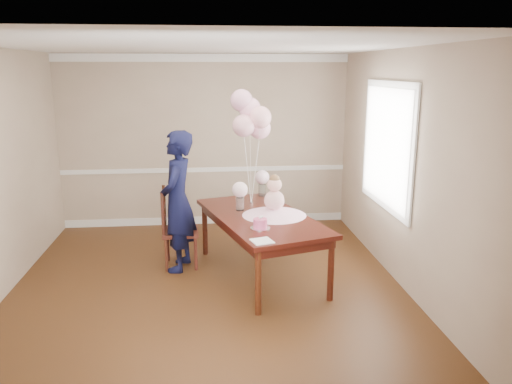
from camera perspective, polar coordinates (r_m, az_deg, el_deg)
name	(u,v)px	position (r m, az deg, el deg)	size (l,w,h in m)	color
floor	(208,288)	(5.91, -5.51, -10.86)	(4.50, 5.00, 0.00)	#321B0C
ceiling	(202,46)	(5.37, -6.21, 16.29)	(4.50, 5.00, 0.02)	white
wall_back	(205,142)	(7.95, -5.88, 5.74)	(4.50, 0.02, 2.70)	gray
wall_front	(206,258)	(3.08, -5.74, -7.48)	(4.50, 0.02, 2.70)	gray
wall_right	(403,170)	(5.92, 16.50, 2.44)	(0.02, 5.00, 2.70)	gray
chair_rail_trim	(205,170)	(8.02, -5.80, 2.55)	(4.50, 0.02, 0.07)	silver
crown_molding	(203,58)	(7.86, -6.12, 15.00)	(4.50, 0.02, 0.12)	white
baseboard_trim	(207,220)	(8.22, -5.66, -3.20)	(4.50, 0.02, 0.12)	silver
window_frame	(387,146)	(6.34, 14.75, 5.11)	(0.02, 1.66, 1.56)	silver
window_blinds	(386,146)	(6.33, 14.60, 5.11)	(0.01, 1.50, 1.40)	white
dining_table_top	(261,217)	(5.99, 0.56, -2.92)	(1.02, 2.03, 0.05)	black
table_apron	(261,223)	(6.01, 0.56, -3.61)	(0.91, 1.93, 0.10)	black
table_leg_fl	(258,282)	(5.16, 0.26, -10.28)	(0.07, 0.07, 0.71)	black
table_leg_fr	(331,270)	(5.52, 8.54, -8.78)	(0.07, 0.07, 0.71)	black
table_leg_bl	(205,229)	(6.81, -5.86, -4.26)	(0.07, 0.07, 0.71)	black
table_leg_br	(263,222)	(7.08, 0.77, -3.46)	(0.07, 0.07, 0.71)	black
baby_skirt	(274,211)	(5.98, 2.10, -2.19)	(0.77, 0.77, 0.10)	#F7B6D9
baby_torso	(274,200)	(5.95, 2.11, -0.96)	(0.24, 0.24, 0.24)	pink
baby_head	(274,185)	(5.90, 2.13, 0.85)	(0.17, 0.17, 0.17)	#FBBCAD
baby_hair	(275,180)	(5.89, 2.13, 1.42)	(0.12, 0.12, 0.12)	brown
cake_platter	(260,228)	(5.50, 0.48, -4.13)	(0.22, 0.22, 0.01)	silver
birthday_cake	(260,223)	(5.49, 0.48, -3.59)	(0.15, 0.15, 0.10)	#DA447C
cake_flower_a	(260,217)	(5.47, 0.49, -2.93)	(0.03, 0.03, 0.03)	silver
cake_flower_b	(262,217)	(5.50, 0.70, -2.83)	(0.03, 0.03, 0.03)	silver
rose_vase_near	(240,204)	(6.18, -1.84, -1.37)	(0.10, 0.10, 0.16)	white
roses_near	(240,190)	(6.13, -1.86, 0.28)	(0.19, 0.19, 0.19)	#FBD2D9
rose_vase_far	(262,190)	(6.87, 0.71, 0.22)	(0.10, 0.10, 0.16)	silver
roses_far	(262,177)	(6.83, 0.71, 1.71)	(0.19, 0.19, 0.19)	silver
napkin	(262,241)	(5.09, 0.69, -5.63)	(0.20, 0.20, 0.01)	white
balloon_weight	(251,202)	(6.51, -0.54, -1.20)	(0.04, 0.04, 0.02)	silver
balloon_a	(244,126)	(6.29, -1.43, 7.58)	(0.28, 0.28, 0.28)	#E4A1B3
balloon_b	(260,117)	(6.31, 0.48, 8.53)	(0.28, 0.28, 0.28)	#FFB4C2
balloon_c	(250,108)	(6.41, -0.74, 9.52)	(0.28, 0.28, 0.28)	#FFB4D6
balloon_d	(241,100)	(6.38, -1.67, 10.41)	(0.28, 0.28, 0.28)	#E09EC1
balloon_e	(260,128)	(6.46, 0.43, 7.30)	(0.28, 0.28, 0.28)	#FFB4CE
balloon_ribbon_a	(248,171)	(6.40, -0.97, 2.44)	(0.00, 0.00, 0.85)	white
balloon_ribbon_b	(256,167)	(6.40, -0.04, 2.91)	(0.00, 0.00, 0.95)	silver
balloon_ribbon_c	(250,162)	(6.45, -0.64, 3.45)	(0.00, 0.00, 1.06)	white
balloon_ribbon_d	(247,158)	(6.43, -1.09, 3.88)	(0.00, 0.00, 1.16)	silver
balloon_ribbon_e	(255,171)	(6.49, -0.06, 2.37)	(0.00, 0.00, 0.80)	white
dining_chair_seat	(181,232)	(6.44, -8.60, -4.50)	(0.44, 0.44, 0.05)	#3E1711
chair_leg_fl	(166,255)	(6.35, -10.21, -7.10)	(0.04, 0.04, 0.43)	#3E1B11
chair_leg_fr	(196,254)	(6.34, -6.90, -7.01)	(0.04, 0.04, 0.43)	#3A140F
chair_leg_bl	(168,245)	(6.69, -10.07, -5.99)	(0.04, 0.04, 0.43)	black
chair_leg_br	(195,244)	(6.68, -6.94, -5.90)	(0.04, 0.04, 0.43)	#3C2310
chair_back_post_l	(163,214)	(6.18, -10.60, -2.51)	(0.04, 0.04, 0.57)	#35150E
chair_back_post_r	(164,206)	(6.53, -10.44, -1.61)	(0.04, 0.04, 0.57)	#32190D
chair_slat_low	(164,219)	(6.39, -10.47, -3.09)	(0.03, 0.40, 0.05)	#34150E
chair_slat_mid	(163,207)	(6.35, -10.53, -1.70)	(0.03, 0.40, 0.05)	black
chair_slat_top	(163,195)	(6.31, -10.60, -0.28)	(0.03, 0.40, 0.05)	#33180E
woman	(178,201)	(6.23, -8.94, -1.07)	(0.64, 0.43, 1.75)	black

